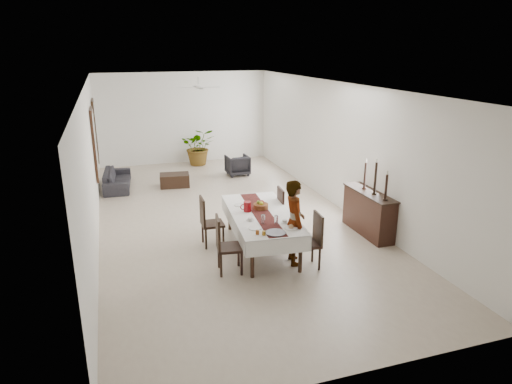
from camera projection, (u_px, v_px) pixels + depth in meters
The scene contains 86 objects.
floor at pixel (227, 217), 11.26m from camera, with size 6.00×12.00×0.00m, color beige.
ceiling at pixel (224, 85), 10.28m from camera, with size 6.00×12.00×0.02m, color white.
wall_back at pixel (184, 118), 16.21m from camera, with size 6.00×0.02×3.20m, color white.
wall_front at pixel (352, 264), 5.33m from camera, with size 6.00×0.02×3.20m, color white.
wall_left at pixel (91, 164), 9.89m from camera, with size 0.02×12.00×3.20m, color white.
wall_right at pixel (339, 146), 11.65m from camera, with size 0.02×12.00×3.20m, color white.
dining_table_top at pixel (261, 215), 9.30m from camera, with size 1.04×2.49×0.05m, color black.
table_leg_fl at pixel (252, 259), 8.23m from camera, with size 0.07×0.07×0.73m, color black.
table_leg_fr at pixel (300, 254), 8.42m from camera, with size 0.07×0.07×0.73m, color black.
table_leg_bl at pixel (230, 214), 10.42m from camera, with size 0.07×0.07×0.73m, color black.
table_leg_br at pixel (268, 211), 10.62m from camera, with size 0.07×0.07×0.73m, color black.
tablecloth_top at pixel (261, 213), 9.29m from camera, with size 1.22×2.68×0.01m, color white.
tablecloth_drape_left at pixel (232, 223), 9.21m from camera, with size 0.01×2.68×0.31m, color white.
tablecloth_drape_right at pixel (290, 218), 9.47m from camera, with size 0.01×2.68×0.31m, color white.
tablecloth_drape_near at pixel (279, 247), 8.10m from camera, with size 1.22×0.01×0.31m, color white.
tablecloth_drape_far at pixel (248, 200), 10.58m from camera, with size 1.22×0.01×0.31m, color white.
table_runner at pixel (261, 213), 9.29m from camera, with size 0.36×2.59×0.00m, color #581C19.
red_pitcher at pixel (247, 207), 9.35m from camera, with size 0.16×0.16×0.21m, color maroon.
pitcher_handle at pixel (243, 207), 9.33m from camera, with size 0.12×0.12×0.02m, color maroon.
wine_glass_near at pixel (276, 220), 8.67m from camera, with size 0.07×0.07×0.18m, color white.
wine_glass_mid at pixel (263, 219), 8.71m from camera, with size 0.07×0.07×0.18m, color white.
teacup_right at pixel (285, 221), 8.77m from camera, with size 0.09×0.09×0.06m, color white.
saucer_right at pixel (285, 222), 8.78m from camera, with size 0.16×0.16×0.01m, color silver.
teacup_left at pixel (250, 219), 8.88m from camera, with size 0.09×0.09×0.06m, color silver.
saucer_left at pixel (250, 220), 8.89m from camera, with size 0.16×0.16×0.01m, color silver.
plate_near_right at pixel (291, 228), 8.50m from camera, with size 0.25×0.25×0.02m, color silver.
bread_near_right at pixel (291, 227), 8.49m from camera, with size 0.09×0.09×0.09m, color tan.
plate_near_left at pixel (255, 228), 8.50m from camera, with size 0.25×0.25×0.02m, color white.
plate_far_left at pixel (240, 205), 9.75m from camera, with size 0.25×0.25×0.02m, color silver.
serving_tray at pixel (276, 233), 8.28m from camera, with size 0.37×0.37×0.02m, color #3E3D42.
jam_jar_a at pixel (264, 233), 8.19m from camera, with size 0.07×0.07×0.08m, color #966315.
jam_jar_b at pixel (257, 232), 8.23m from camera, with size 0.07×0.07×0.08m, color brown.
fruit_basket at pixel (261, 206), 9.53m from camera, with size 0.31×0.31×0.10m, color brown.
fruit_red at pixel (262, 202), 9.53m from camera, with size 0.09×0.09×0.09m, color maroon.
fruit_green at pixel (259, 202), 9.52m from camera, with size 0.08×0.08×0.08m, color olive.
fruit_yellow at pixel (261, 204), 9.46m from camera, with size 0.09×0.09×0.09m, color yellow.
chair_right_near_seat at pixel (307, 244), 8.59m from camera, with size 0.45×0.45×0.05m, color black.
chair_right_near_leg_fl at pixel (319, 259), 8.54m from camera, with size 0.05×0.05×0.45m, color black.
chair_right_near_leg_fr at pixel (312, 251), 8.88m from camera, with size 0.05×0.05×0.45m, color black.
chair_right_near_leg_bl at pixel (301, 261), 8.46m from camera, with size 0.05×0.05×0.45m, color black.
chair_right_near_leg_br at pixel (294, 253), 8.80m from camera, with size 0.05×0.05×0.45m, color black.
chair_right_near_back at pixel (318, 228), 8.55m from camera, with size 0.45×0.04×0.58m, color black.
chair_right_far_seat at pixel (271, 215), 10.03m from camera, with size 0.46×0.46×0.05m, color black.
chair_right_far_leg_fl at pixel (282, 229), 9.97m from camera, with size 0.05×0.05×0.45m, color black.
chair_right_far_leg_fr at pixel (277, 222), 10.32m from camera, with size 0.05×0.05×0.45m, color black.
chair_right_far_leg_bl at pixel (265, 230), 9.89m from camera, with size 0.05×0.05×0.45m, color black.
chair_right_far_leg_br at pixel (261, 224), 10.24m from camera, with size 0.05×0.05×0.45m, color black.
chair_right_far_back at pixel (281, 201), 9.98m from camera, with size 0.46×0.04×0.59m, color black.
chair_left_near_seat at pixel (230, 248), 8.42m from camera, with size 0.46×0.46×0.05m, color black.
chair_left_near_leg_fl at pixel (219, 257), 8.64m from camera, with size 0.05×0.05×0.46m, color black.
chair_left_near_leg_fr at pixel (221, 266), 8.28m from camera, with size 0.05×0.05×0.46m, color black.
chair_left_near_leg_bl at pixel (239, 255), 8.70m from camera, with size 0.05×0.05×0.46m, color black.
chair_left_near_leg_br at pixel (242, 264), 8.35m from camera, with size 0.05×0.05×0.46m, color black.
chair_left_near_back at pixel (218, 233), 8.28m from camera, with size 0.46×0.04×0.59m, color black.
chair_left_far_seat at pixel (213, 224), 9.57m from camera, with size 0.45×0.45×0.05m, color black.
chair_left_far_leg_fl at pixel (203, 233), 9.77m from camera, with size 0.05×0.05×0.45m, color black.
chair_left_far_leg_fr at pixel (206, 239), 9.43m from camera, with size 0.05×0.05×0.45m, color black.
chair_left_far_leg_bl at pixel (220, 231), 9.87m from camera, with size 0.05×0.05×0.45m, color black.
chair_left_far_leg_br at pixel (223, 237), 9.53m from camera, with size 0.05×0.05×0.45m, color black.
chair_left_far_back at pixel (202, 211), 9.42m from camera, with size 0.45×0.04×0.57m, color black.
woman at pixel (294, 222), 8.68m from camera, with size 0.61×0.40×1.67m, color gray.
sideboard_body at pixel (368, 213), 10.18m from camera, with size 0.42×1.57×0.94m, color black.
sideboard_top at pixel (370, 193), 10.03m from camera, with size 0.46×1.63×0.03m, color black.
candlestick_near_base at pixel (385, 199), 9.50m from camera, with size 0.10×0.10×0.03m, color black.
candlestick_near_shaft at pixel (386, 187), 9.42m from camera, with size 0.05×0.05×0.52m, color black.
candlestick_near_candle at pixel (387, 173), 9.32m from camera, with size 0.04×0.04×0.08m, color silver.
candlestick_mid_base at pixel (374, 194), 9.88m from camera, with size 0.10×0.10×0.03m, color black.
candlestick_mid_shaft at pixel (375, 178), 9.77m from camera, with size 0.05×0.05×0.68m, color black.
candlestick_mid_candle at pixel (377, 160), 9.65m from camera, with size 0.04×0.04×0.08m, color white.
candlestick_far_base at pixel (364, 188), 10.26m from camera, with size 0.10×0.10×0.03m, color black.
candlestick_far_shaft at pixel (365, 175), 10.16m from camera, with size 0.05×0.05×0.57m, color black.
candlestick_far_candle at pixel (366, 161), 10.06m from camera, with size 0.04×0.04×0.08m, color white.
sofa at pixel (117, 179), 13.53m from camera, with size 1.84×0.72×0.54m, color #2A282E.
armchair at pixel (237, 165), 14.91m from camera, with size 0.70×0.72×0.65m, color #242226.
coffee_table at pixel (175, 180), 13.70m from camera, with size 0.86×0.58×0.38m, color black.
potted_plant at pixel (199, 147), 16.10m from camera, with size 1.18×1.03×1.31m, color #306026.
mirror_frame_near at pixel (94, 144), 11.89m from camera, with size 0.06×1.05×1.85m, color black.
mirror_glass_near at pixel (96, 144), 11.90m from camera, with size 0.01×0.90×1.70m, color white.
mirror_frame_far at pixel (95, 131), 13.79m from camera, with size 0.06×1.05×1.85m, color black.
mirror_glass_far at pixel (97, 130), 13.80m from camera, with size 0.01×0.90×1.70m, color silver.
fan_rod at pixel (198, 80), 13.03m from camera, with size 0.04×0.04×0.20m, color silver.
fan_hub at pixel (199, 88), 13.09m from camera, with size 0.16×0.16×0.08m, color white.
fan_blade_n at pixel (196, 87), 13.41m from camera, with size 0.10×0.55×0.01m, color silver.
fan_blade_s at pixel (201, 89), 12.77m from camera, with size 0.10×0.55×0.01m, color silver.
fan_blade_e at pixel (210, 87), 13.19m from camera, with size 0.55×0.10×0.01m, color silver.
fan_blade_w at pixel (186, 88), 12.99m from camera, with size 0.55×0.10×0.01m, color white.
Camera 1 is at (-2.56, -10.24, 4.03)m, focal length 32.00 mm.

